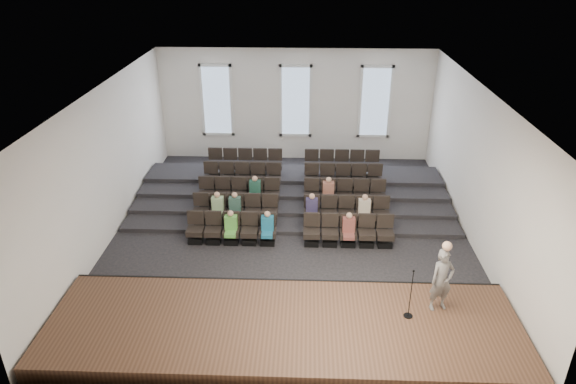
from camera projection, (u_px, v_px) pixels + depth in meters
name	position (u px, v px, depth m)	size (l,w,h in m)	color
ground	(290.00, 235.00, 17.56)	(14.00, 14.00, 0.00)	black
ceiling	(290.00, 90.00, 15.37)	(12.00, 14.00, 0.02)	white
wall_back	(296.00, 105.00, 22.78)	(12.00, 0.04, 5.00)	white
wall_front	(278.00, 307.00, 10.16)	(12.00, 0.04, 5.00)	white
wall_left	(105.00, 165.00, 16.67)	(0.04, 14.00, 5.00)	white
wall_right	(480.00, 170.00, 16.26)	(0.04, 14.00, 5.00)	white
stage	(283.00, 330.00, 12.87)	(11.80, 3.60, 0.50)	#503322
stage_lip	(286.00, 287.00, 14.46)	(11.80, 0.06, 0.52)	black
risers	(293.00, 189.00, 20.33)	(11.80, 4.80, 0.60)	black
seating_rows	(292.00, 197.00, 18.65)	(6.80, 4.70, 1.67)	black
windows	(296.00, 101.00, 22.63)	(8.44, 0.10, 3.24)	white
audience	(284.00, 209.00, 17.51)	(5.45, 2.64, 1.10)	#57A642
speaker	(442.00, 280.00, 12.88)	(0.63, 0.41, 1.72)	#625F5D
mic_stand	(410.00, 303.00, 12.78)	(0.23, 0.23, 1.40)	black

